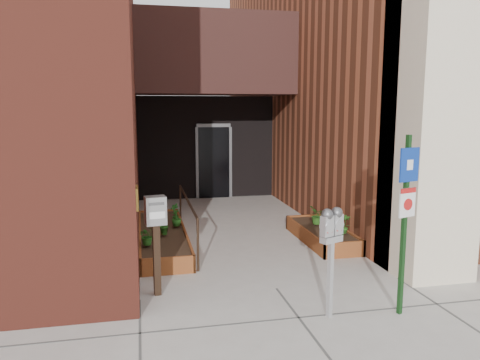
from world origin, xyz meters
TOP-DOWN VIEW (x-y plane):
  - ground at (0.00, 0.00)m, footprint 80.00×80.00m
  - architecture at (-0.18, 6.89)m, footprint 20.00×14.60m
  - planter_left at (-1.55, 2.70)m, footprint 0.90×3.60m
  - planter_right at (1.60, 2.20)m, footprint 0.80×2.20m
  - handrail at (-1.05, 2.65)m, footprint 0.04×3.34m
  - parking_meter at (0.40, -1.04)m, footprint 0.33×0.23m
  - sign_post at (1.34, -1.16)m, footprint 0.31×0.12m
  - payment_dropbox at (-1.74, 0.15)m, footprint 0.32×0.26m
  - shrub_left_a at (-1.85, 1.69)m, footprint 0.40×0.40m
  - shrub_left_b at (-1.54, 2.30)m, footprint 0.28×0.28m
  - shrub_left_c at (-1.25, 2.90)m, footprint 0.27×0.27m
  - shrub_left_d at (-1.25, 3.35)m, footprint 0.27×0.27m
  - shrub_right_a at (1.58, 1.31)m, footprint 0.24×0.24m
  - shrub_right_b at (1.85, 1.66)m, footprint 0.25×0.25m
  - shrub_right_c at (1.58, 2.42)m, footprint 0.44×0.44m

SIDE VIEW (x-z plane):
  - ground at x=0.00m, z-range 0.00..0.00m
  - planter_left at x=-1.55m, z-range -0.02..0.28m
  - planter_right at x=1.60m, z-range -0.02..0.28m
  - shrub_right_a at x=1.58m, z-range 0.30..0.61m
  - shrub_left_a at x=-1.85m, z-range 0.30..0.63m
  - shrub_left_c at x=-1.25m, z-range 0.30..0.65m
  - shrub_left_d at x=-1.25m, z-range 0.30..0.67m
  - shrub_left_b at x=-1.54m, z-range 0.30..0.67m
  - shrub_right_b at x=1.85m, z-range 0.30..0.67m
  - shrub_right_c at x=1.58m, z-range 0.30..0.68m
  - handrail at x=-1.05m, z-range 0.30..1.20m
  - payment_dropbox at x=-1.74m, z-range 0.32..1.77m
  - parking_meter at x=0.40m, z-range 0.39..1.83m
  - sign_post at x=1.34m, z-range 0.27..2.61m
  - architecture at x=-0.18m, z-range -0.02..9.98m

